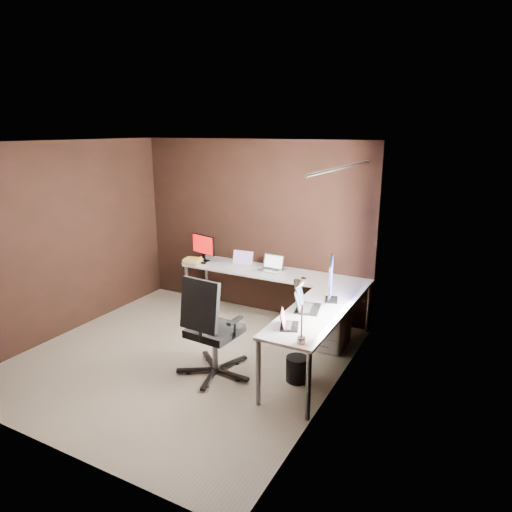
% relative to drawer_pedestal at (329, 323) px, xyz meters
% --- Properties ---
extents(room, '(3.60, 3.60, 2.50)m').
position_rel_drawer_pedestal_xyz_m(room, '(-1.09, -1.08, 0.98)').
color(room, '#9E917B').
rests_on(room, ground).
extents(desk, '(2.65, 2.25, 0.73)m').
position_rel_drawer_pedestal_xyz_m(desk, '(-0.59, -0.11, 0.38)').
color(desk, silver).
rests_on(desk, ground).
extents(drawer_pedestal, '(0.42, 0.50, 0.60)m').
position_rel_drawer_pedestal_xyz_m(drawer_pedestal, '(0.00, 0.00, 0.00)').
color(drawer_pedestal, silver).
rests_on(drawer_pedestal, ground).
extents(monitor_left, '(0.44, 0.18, 0.40)m').
position_rel_drawer_pedestal_xyz_m(monitor_left, '(-2.11, 0.35, 0.65)').
color(monitor_left, black).
rests_on(monitor_left, desk).
extents(monitor_right, '(0.21, 0.57, 0.48)m').
position_rel_drawer_pedestal_xyz_m(monitor_right, '(0.10, -0.33, 0.70)').
color(monitor_right, black).
rests_on(monitor_right, desk).
extents(laptop_white, '(0.33, 0.25, 0.21)m').
position_rel_drawer_pedestal_xyz_m(laptop_white, '(-1.47, 0.38, 0.48)').
color(laptop_white, silver).
rests_on(laptop_white, desk).
extents(laptop_silver, '(0.33, 0.24, 0.21)m').
position_rel_drawer_pedestal_xyz_m(laptop_silver, '(-1.00, 0.40, 0.48)').
color(laptop_silver, silver).
rests_on(laptop_silver, desk).
extents(laptop_black_big, '(0.32, 0.40, 0.24)m').
position_rel_drawer_pedestal_xyz_m(laptop_black_big, '(-0.06, -0.71, 0.48)').
color(laptop_black_big, black).
rests_on(laptop_black_big, desk).
extents(laptop_black_small, '(0.25, 0.30, 0.17)m').
position_rel_drawer_pedestal_xyz_m(laptop_black_small, '(-0.04, -1.23, 0.47)').
color(laptop_black_small, black).
rests_on(laptop_black_small, desk).
extents(book_stack, '(0.27, 0.22, 0.08)m').
position_rel_drawer_pedestal_xyz_m(book_stack, '(-2.16, 0.15, 0.47)').
color(book_stack, '#A47B58').
rests_on(book_stack, desk).
extents(mouse_left, '(0.10, 0.07, 0.04)m').
position_rel_drawer_pedestal_xyz_m(mouse_left, '(-2.01, 0.20, 0.45)').
color(mouse_left, black).
rests_on(mouse_left, desk).
extents(mouse_corner, '(0.10, 0.08, 0.03)m').
position_rel_drawer_pedestal_xyz_m(mouse_corner, '(-0.46, 0.23, 0.45)').
color(mouse_corner, black).
rests_on(mouse_corner, desk).
extents(desk_lamp, '(0.19, 0.22, 0.58)m').
position_rel_drawer_pedestal_xyz_m(desk_lamp, '(0.16, -1.44, 0.79)').
color(desk_lamp, slate).
rests_on(desk_lamp, desk).
extents(office_chair, '(0.65, 0.65, 1.16)m').
position_rel_drawer_pedestal_xyz_m(office_chair, '(-0.89, -1.29, 0.04)').
color(office_chair, black).
rests_on(office_chair, ground).
extents(wastebasket, '(0.25, 0.25, 0.27)m').
position_rel_drawer_pedestal_xyz_m(wastebasket, '(-0.02, -0.97, -0.16)').
color(wastebasket, black).
rests_on(wastebasket, ground).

